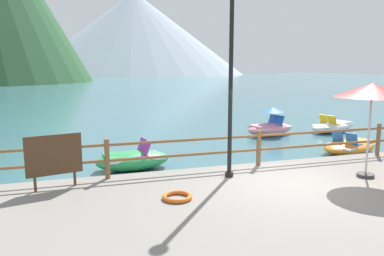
% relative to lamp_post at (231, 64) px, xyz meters
% --- Properties ---
extents(ground_plane, '(200.00, 200.00, 0.00)m').
position_rel_lamp_post_xyz_m(ground_plane, '(1.16, 39.19, -3.09)').
color(ground_plane, '#3D6B75').
extents(promenade_dock, '(28.00, 8.00, 0.40)m').
position_rel_lamp_post_xyz_m(promenade_dock, '(1.16, -3.01, -2.89)').
color(promenade_dock, gray).
rests_on(promenade_dock, ground).
extents(dock_railing, '(23.92, 0.12, 0.95)m').
position_rel_lamp_post_xyz_m(dock_railing, '(1.16, 0.74, -2.11)').
color(dock_railing, brown).
rests_on(dock_railing, promenade_dock).
extents(lamp_post, '(0.28, 0.28, 4.50)m').
position_rel_lamp_post_xyz_m(lamp_post, '(0.00, 0.00, 0.00)').
color(lamp_post, black).
rests_on(lamp_post, promenade_dock).
extents(sign_board, '(1.16, 0.30, 1.19)m').
position_rel_lamp_post_xyz_m(sign_board, '(-3.95, 0.32, -1.96)').
color(sign_board, silver).
rests_on(sign_board, promenade_dock).
extents(beach_umbrella, '(1.70, 1.70, 2.24)m').
position_rel_lamp_post_xyz_m(beach_umbrella, '(3.13, -1.00, -0.64)').
color(beach_umbrella, '#B2B2B7').
rests_on(beach_umbrella, promenade_dock).
extents(life_ring, '(0.61, 0.61, 0.09)m').
position_rel_lamp_post_xyz_m(life_ring, '(-1.59, -1.09, -2.64)').
color(life_ring, orange).
rests_on(life_ring, promenade_dock).
extents(pedal_boat_0, '(2.78, 1.82, 0.83)m').
position_rel_lamp_post_xyz_m(pedal_boat_0, '(7.91, 6.34, -2.83)').
color(pedal_boat_0, white).
rests_on(pedal_boat_0, ground).
extents(pedal_boat_1, '(2.62, 2.01, 0.81)m').
position_rel_lamp_post_xyz_m(pedal_boat_1, '(5.68, 2.55, -2.84)').
color(pedal_boat_1, orange).
rests_on(pedal_boat_1, ground).
extents(pedal_boat_2, '(2.29, 1.43, 0.88)m').
position_rel_lamp_post_xyz_m(pedal_boat_2, '(-1.93, 2.74, -2.79)').
color(pedal_boat_2, green).
rests_on(pedal_boat_2, ground).
extents(pedal_boat_3, '(2.56, 1.67, 1.24)m').
position_rel_lamp_post_xyz_m(pedal_boat_3, '(4.72, 6.48, -2.69)').
color(pedal_boat_3, pink).
rests_on(pedal_boat_3, ground).
extents(distant_peak, '(75.88, 75.88, 28.27)m').
position_rel_lamp_post_xyz_m(distant_peak, '(17.26, 125.25, 11.05)').
color(distant_peak, '#9EADBC').
rests_on(distant_peak, ground).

